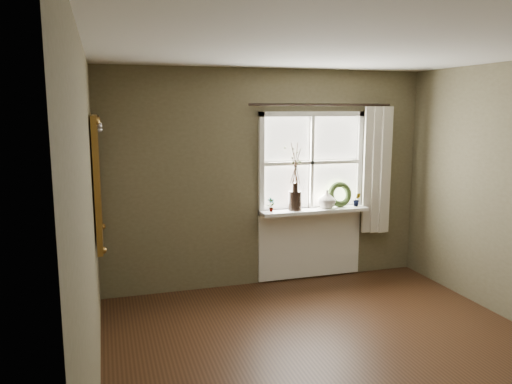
{
  "coord_description": "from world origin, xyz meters",
  "views": [
    {
      "loc": [
        -1.89,
        -3.4,
        2.14
      ],
      "look_at": [
        -0.37,
        1.55,
        1.27
      ],
      "focal_mm": 35.0,
      "sensor_mm": 36.0,
      "label": 1
    }
  ],
  "objects_px": {
    "dark_jug": "(295,201)",
    "gilt_mirror": "(97,179)",
    "wreath": "(340,197)",
    "cream_vase": "(327,199)"
  },
  "relations": [
    {
      "from": "dark_jug",
      "to": "wreath",
      "type": "distance_m",
      "value": 0.62
    },
    {
      "from": "dark_jug",
      "to": "gilt_mirror",
      "type": "height_order",
      "value": "gilt_mirror"
    },
    {
      "from": "cream_vase",
      "to": "wreath",
      "type": "height_order",
      "value": "wreath"
    },
    {
      "from": "dark_jug",
      "to": "gilt_mirror",
      "type": "relative_size",
      "value": 0.19
    },
    {
      "from": "dark_jug",
      "to": "wreath",
      "type": "relative_size",
      "value": 0.72
    },
    {
      "from": "wreath",
      "to": "gilt_mirror",
      "type": "bearing_deg",
      "value": -170.76
    },
    {
      "from": "wreath",
      "to": "gilt_mirror",
      "type": "relative_size",
      "value": 0.26
    },
    {
      "from": "dark_jug",
      "to": "cream_vase",
      "type": "xyz_separation_m",
      "value": [
        0.42,
        0.0,
        -0.0
      ]
    },
    {
      "from": "dark_jug",
      "to": "cream_vase",
      "type": "bearing_deg",
      "value": 0.0
    },
    {
      "from": "dark_jug",
      "to": "wreath",
      "type": "bearing_deg",
      "value": 3.72
    }
  ]
}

